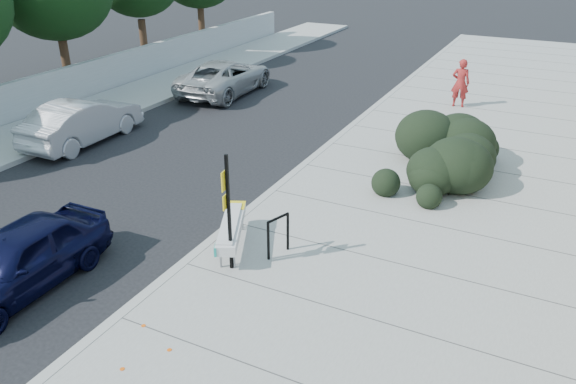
% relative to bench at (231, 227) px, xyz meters
% --- Properties ---
extents(ground, '(120.00, 120.00, 0.00)m').
position_rel_bench_xyz_m(ground, '(-0.60, -1.00, -0.65)').
color(ground, black).
rests_on(ground, ground).
extents(sidewalk_near, '(11.20, 50.00, 0.15)m').
position_rel_bench_xyz_m(sidewalk_near, '(5.00, 4.00, -0.57)').
color(sidewalk_near, gray).
rests_on(sidewalk_near, ground).
extents(sidewalk_far, '(3.00, 50.00, 0.15)m').
position_rel_bench_xyz_m(sidewalk_far, '(-10.10, 4.00, -0.57)').
color(sidewalk_far, gray).
rests_on(sidewalk_far, ground).
extents(curb_near, '(0.22, 50.00, 0.17)m').
position_rel_bench_xyz_m(curb_near, '(-0.60, 4.00, -0.56)').
color(curb_near, '#9E9E99').
rests_on(curb_near, ground).
extents(curb_far, '(0.22, 50.00, 0.17)m').
position_rel_bench_xyz_m(curb_far, '(-8.60, 4.00, -0.56)').
color(curb_far, '#9E9E99').
rests_on(curb_far, ground).
extents(far_wall, '(0.30, 40.00, 1.50)m').
position_rel_bench_xyz_m(far_wall, '(-11.80, 4.00, 0.10)').
color(far_wall, '#9E9E99').
rests_on(far_wall, ground).
extents(bench, '(1.25, 2.09, 0.63)m').
position_rel_bench_xyz_m(bench, '(0.00, 0.00, 0.00)').
color(bench, gray).
rests_on(bench, sidewalk_near).
extents(bike_rack, '(0.25, 0.60, 0.91)m').
position_rel_bench_xyz_m(bike_rack, '(1.04, 0.20, 0.05)').
color(bike_rack, black).
rests_on(bike_rack, sidewalk_near).
extents(sign_post, '(0.11, 0.29, 2.53)m').
position_rel_bench_xyz_m(sign_post, '(0.40, -0.70, 0.94)').
color(sign_post, black).
rests_on(sign_post, sidewalk_near).
extents(hedge, '(3.60, 4.86, 1.64)m').
position_rel_bench_xyz_m(hedge, '(3.16, 6.00, 0.32)').
color(hedge, black).
rests_on(hedge, sidewalk_near).
extents(sedan_navy, '(1.66, 3.96, 1.34)m').
position_rel_bench_xyz_m(sedan_navy, '(-3.04, -2.98, 0.02)').
color(sedan_navy, black).
rests_on(sedan_navy, ground).
extents(wagon_silver, '(1.65, 4.42, 1.44)m').
position_rel_bench_xyz_m(wagon_silver, '(-8.10, 3.79, 0.07)').
color(wagon_silver, '#A8A8AD').
rests_on(wagon_silver, ground).
extents(suv_silver, '(2.57, 5.21, 1.42)m').
position_rel_bench_xyz_m(suv_silver, '(-7.11, 10.97, 0.06)').
color(suv_silver, '#999B9E').
rests_on(suv_silver, ground).
extents(pedestrian, '(0.71, 0.51, 1.85)m').
position_rel_bench_xyz_m(pedestrian, '(2.29, 12.97, 0.42)').
color(pedestrian, maroon).
rests_on(pedestrian, sidewalk_near).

